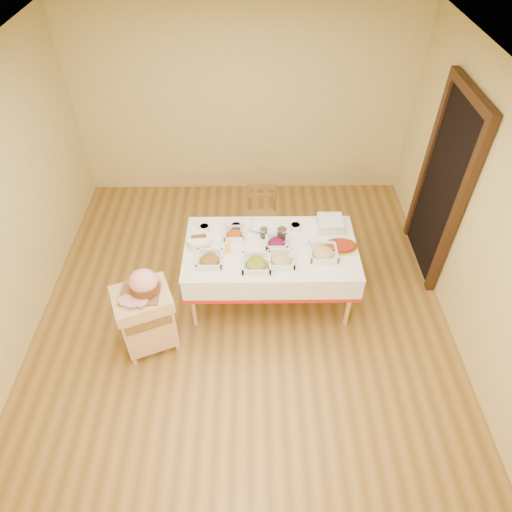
{
  "coord_description": "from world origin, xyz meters",
  "views": [
    {
      "loc": [
        0.11,
        -3.23,
        3.99
      ],
      "look_at": [
        0.14,
        0.2,
        0.72
      ],
      "focal_mm": 32.0,
      "sensor_mm": 36.0,
      "label": 1
    }
  ],
  "objects_px": {
    "ham_on_board": "(143,284)",
    "preserve_jar_right": "(282,235)",
    "dining_table": "(270,258)",
    "brass_platter": "(341,246)",
    "dining_chair": "(262,215)",
    "mustard_bottle": "(228,247)",
    "plate_stack": "(330,223)",
    "butcher_cart": "(146,317)",
    "preserve_jar_left": "(264,233)",
    "bread_basket": "(199,241)"
  },
  "relations": [
    {
      "from": "dining_table",
      "to": "butcher_cart",
      "type": "bearing_deg",
      "value": -152.31
    },
    {
      "from": "ham_on_board",
      "to": "plate_stack",
      "type": "xyz_separation_m",
      "value": [
        1.88,
        0.94,
        -0.06
      ]
    },
    {
      "from": "dining_chair",
      "to": "ham_on_board",
      "type": "xyz_separation_m",
      "value": [
        -1.14,
        -1.58,
        0.45
      ]
    },
    {
      "from": "butcher_cart",
      "to": "bread_basket",
      "type": "distance_m",
      "value": 0.95
    },
    {
      "from": "dining_table",
      "to": "preserve_jar_left",
      "type": "height_order",
      "value": "preserve_jar_left"
    },
    {
      "from": "preserve_jar_left",
      "to": "mustard_bottle",
      "type": "distance_m",
      "value": 0.45
    },
    {
      "from": "dining_table",
      "to": "ham_on_board",
      "type": "distance_m",
      "value": 1.4
    },
    {
      "from": "butcher_cart",
      "to": "preserve_jar_right",
      "type": "bearing_deg",
      "value": 29.74
    },
    {
      "from": "butcher_cart",
      "to": "preserve_jar_left",
      "type": "distance_m",
      "value": 1.49
    },
    {
      "from": "mustard_bottle",
      "to": "plate_stack",
      "type": "relative_size",
      "value": 0.66
    },
    {
      "from": "preserve_jar_right",
      "to": "mustard_bottle",
      "type": "distance_m",
      "value": 0.6
    },
    {
      "from": "butcher_cart",
      "to": "preserve_jar_left",
      "type": "relative_size",
      "value": 6.99
    },
    {
      "from": "dining_chair",
      "to": "butcher_cart",
      "type": "bearing_deg",
      "value": -126.37
    },
    {
      "from": "dining_chair",
      "to": "brass_platter",
      "type": "relative_size",
      "value": 2.42
    },
    {
      "from": "dining_table",
      "to": "butcher_cart",
      "type": "xyz_separation_m",
      "value": [
        -1.26,
        -0.66,
        -0.16
      ]
    },
    {
      "from": "preserve_jar_left",
      "to": "plate_stack",
      "type": "xyz_separation_m",
      "value": [
        0.73,
        0.15,
        0.01
      ]
    },
    {
      "from": "dining_chair",
      "to": "bread_basket",
      "type": "xyz_separation_m",
      "value": [
        -0.68,
        -0.9,
        0.38
      ]
    },
    {
      "from": "bread_basket",
      "to": "dining_chair",
      "type": "bearing_deg",
      "value": 52.66
    },
    {
      "from": "dining_table",
      "to": "brass_platter",
      "type": "distance_m",
      "value": 0.75
    },
    {
      "from": "preserve_jar_left",
      "to": "mustard_bottle",
      "type": "relative_size",
      "value": 0.62
    },
    {
      "from": "bread_basket",
      "to": "preserve_jar_right",
      "type": "bearing_deg",
      "value": 4.8
    },
    {
      "from": "mustard_bottle",
      "to": "dining_table",
      "type": "bearing_deg",
      "value": 9.73
    },
    {
      "from": "dining_chair",
      "to": "mustard_bottle",
      "type": "distance_m",
      "value": 1.17
    },
    {
      "from": "mustard_bottle",
      "to": "bread_basket",
      "type": "height_order",
      "value": "mustard_bottle"
    },
    {
      "from": "dining_table",
      "to": "preserve_jar_right",
      "type": "distance_m",
      "value": 0.28
    },
    {
      "from": "preserve_jar_left",
      "to": "bread_basket",
      "type": "height_order",
      "value": "bread_basket"
    },
    {
      "from": "bread_basket",
      "to": "brass_platter",
      "type": "distance_m",
      "value": 1.49
    },
    {
      "from": "ham_on_board",
      "to": "brass_platter",
      "type": "distance_m",
      "value": 2.04
    },
    {
      "from": "brass_platter",
      "to": "ham_on_board",
      "type": "bearing_deg",
      "value": -162.7
    },
    {
      "from": "butcher_cart",
      "to": "ham_on_board",
      "type": "relative_size",
      "value": 1.94
    },
    {
      "from": "dining_table",
      "to": "dining_chair",
      "type": "height_order",
      "value": "dining_chair"
    },
    {
      "from": "preserve_jar_left",
      "to": "mustard_bottle",
      "type": "height_order",
      "value": "mustard_bottle"
    },
    {
      "from": "butcher_cart",
      "to": "bread_basket",
      "type": "height_order",
      "value": "bread_basket"
    },
    {
      "from": "butcher_cart",
      "to": "dining_chair",
      "type": "xyz_separation_m",
      "value": [
        1.18,
        1.61,
        -0.01
      ]
    },
    {
      "from": "brass_platter",
      "to": "preserve_jar_right",
      "type": "bearing_deg",
      "value": 166.35
    },
    {
      "from": "preserve_jar_left",
      "to": "preserve_jar_right",
      "type": "xyz_separation_m",
      "value": [
        0.19,
        -0.03,
        0.01
      ]
    },
    {
      "from": "dining_chair",
      "to": "brass_platter",
      "type": "distance_m",
      "value": 1.31
    },
    {
      "from": "dining_table",
      "to": "brass_platter",
      "type": "bearing_deg",
      "value": -1.66
    },
    {
      "from": "bread_basket",
      "to": "butcher_cart",
      "type": "bearing_deg",
      "value": -125.11
    },
    {
      "from": "bread_basket",
      "to": "plate_stack",
      "type": "bearing_deg",
      "value": 10.38
    },
    {
      "from": "dining_chair",
      "to": "preserve_jar_right",
      "type": "distance_m",
      "value": 0.93
    },
    {
      "from": "preserve_jar_right",
      "to": "mustard_bottle",
      "type": "relative_size",
      "value": 0.77
    },
    {
      "from": "mustard_bottle",
      "to": "brass_platter",
      "type": "distance_m",
      "value": 1.18
    },
    {
      "from": "dining_table",
      "to": "bread_basket",
      "type": "distance_m",
      "value": 0.79
    },
    {
      "from": "dining_table",
      "to": "dining_chair",
      "type": "bearing_deg",
      "value": 94.28
    },
    {
      "from": "ham_on_board",
      "to": "preserve_jar_right",
      "type": "height_order",
      "value": "ham_on_board"
    },
    {
      "from": "mustard_bottle",
      "to": "brass_platter",
      "type": "height_order",
      "value": "mustard_bottle"
    },
    {
      "from": "dining_table",
      "to": "preserve_jar_right",
      "type": "bearing_deg",
      "value": 46.58
    },
    {
      "from": "butcher_cart",
      "to": "dining_chair",
      "type": "bearing_deg",
      "value": 53.63
    },
    {
      "from": "preserve_jar_left",
      "to": "mustard_bottle",
      "type": "bearing_deg",
      "value": -147.94
    }
  ]
}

